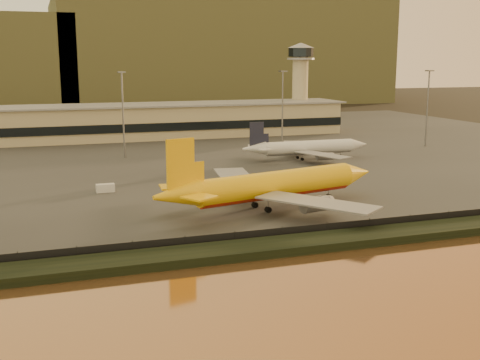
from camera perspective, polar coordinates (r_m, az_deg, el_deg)
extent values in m
plane|color=black|center=(108.66, 0.37, -4.08)|extent=(900.00, 900.00, 0.00)
cube|color=black|center=(93.23, 3.81, -6.29)|extent=(320.00, 7.00, 1.40)
cube|color=#2D2D2D|center=(199.08, -8.63, 2.87)|extent=(320.00, 220.00, 0.20)
cube|color=black|center=(96.59, 2.91, -5.27)|extent=(300.00, 0.05, 2.20)
cube|color=tan|center=(227.73, -10.03, 5.42)|extent=(160.00, 22.00, 12.00)
cube|color=black|center=(216.83, -9.56, 4.88)|extent=(160.00, 0.60, 3.00)
cube|color=gray|center=(227.19, -10.08, 7.00)|extent=(164.00, 24.00, 0.60)
cylinder|color=tan|center=(252.91, 5.70, 8.15)|extent=(6.40, 6.40, 30.00)
cylinder|color=black|center=(252.57, 5.78, 11.95)|extent=(10.40, 10.40, 3.50)
cone|color=gray|center=(252.62, 5.79, 12.57)|extent=(11.20, 11.20, 2.00)
cylinder|color=gray|center=(252.55, 5.77, 11.37)|extent=(11.20, 11.20, 0.80)
cylinder|color=slate|center=(181.35, -11.02, 5.99)|extent=(0.50, 0.50, 25.00)
cube|color=slate|center=(180.67, -11.18, 10.00)|extent=(2.20, 2.20, 0.40)
cylinder|color=slate|center=(192.64, 4.04, 6.47)|extent=(0.50, 0.50, 25.00)
cube|color=slate|center=(192.00, 4.10, 10.25)|extent=(2.20, 2.20, 0.40)
cylinder|color=slate|center=(212.03, 17.33, 6.43)|extent=(0.50, 0.50, 25.00)
cube|color=slate|center=(211.44, 17.54, 9.85)|extent=(2.20, 2.20, 0.40)
cube|color=brown|center=(456.30, -3.00, 12.06)|extent=(220.00, 160.00, 70.00)
cylinder|color=yellow|center=(118.05, 3.52, -0.36)|extent=(35.33, 13.18, 5.07)
cylinder|color=#B21F0A|center=(118.24, 3.51, -0.78)|extent=(34.12, 11.87, 3.96)
cone|color=yellow|center=(131.24, 10.97, 0.64)|extent=(7.83, 6.54, 5.07)
cone|color=yellow|center=(106.87, -6.07, -1.43)|extent=(9.73, 6.99, 5.07)
cube|color=yellow|center=(106.22, -5.66, 1.57)|extent=(5.31, 1.66, 8.88)
cube|color=yellow|center=(112.08, -6.34, -0.64)|extent=(5.23, 5.18, 0.30)
cube|color=yellow|center=(103.26, -3.85, -1.62)|extent=(6.68, 6.66, 0.30)
cube|color=gray|center=(128.69, -0.36, 0.23)|extent=(9.96, 22.71, 0.30)
cylinder|color=gray|center=(127.55, 1.35, -0.51)|extent=(6.35, 4.09, 2.79)
cube|color=gray|center=(107.24, 7.32, -2.11)|extent=(18.33, 21.82, 0.30)
cylinder|color=gray|center=(111.55, 7.19, -2.32)|extent=(6.35, 4.09, 2.79)
cylinder|color=black|center=(127.11, 8.41, -1.58)|extent=(1.29, 1.13, 1.12)
cylinder|color=slate|center=(126.99, 8.41, -1.33)|extent=(0.20, 0.20, 2.28)
cylinder|color=black|center=(115.12, 2.68, -2.83)|extent=(1.29, 1.13, 1.12)
cylinder|color=slate|center=(114.98, 2.68, -2.54)|extent=(0.20, 0.20, 2.28)
cylinder|color=black|center=(118.77, 1.42, -2.37)|extent=(1.29, 1.13, 1.12)
cylinder|color=slate|center=(118.64, 1.42, -2.10)|extent=(0.20, 0.20, 2.28)
cylinder|color=silver|center=(177.75, 6.56, 3.13)|extent=(27.42, 4.01, 3.80)
cylinder|color=gray|center=(177.84, 6.55, 2.92)|extent=(26.65, 3.17, 2.97)
cone|color=silver|center=(185.17, 11.16, 3.32)|extent=(5.36, 3.85, 3.80)
cone|color=silver|center=(171.27, 1.34, 2.99)|extent=(6.88, 3.86, 3.80)
cube|color=#1B1D31|center=(170.97, 1.59, 4.39)|extent=(4.19, 0.34, 6.66)
cube|color=silver|center=(175.28, 1.39, 3.28)|extent=(4.75, 4.63, 0.23)
cube|color=silver|center=(168.21, 2.27, 2.93)|extent=(4.72, 4.59, 0.23)
cube|color=gray|center=(186.99, 5.00, 3.36)|extent=(11.46, 17.86, 0.23)
cylinder|color=gray|center=(185.57, 5.84, 2.96)|extent=(4.58, 2.13, 2.09)
cube|color=gray|center=(168.18, 7.81, 2.41)|extent=(11.25, 17.88, 0.23)
cylinder|color=gray|center=(171.45, 7.99, 2.22)|extent=(4.58, 2.13, 2.09)
cylinder|color=black|center=(182.82, 9.51, 2.27)|extent=(0.84, 0.67, 0.84)
cylinder|color=slate|center=(182.76, 9.52, 2.40)|extent=(0.20, 0.20, 1.71)
cylinder|color=black|center=(175.51, 5.92, 1.99)|extent=(0.84, 0.67, 0.84)
cylinder|color=slate|center=(175.44, 5.92, 2.13)|extent=(0.20, 0.20, 1.71)
cylinder|color=black|center=(178.60, 5.47, 2.16)|extent=(0.84, 0.67, 0.84)
cylinder|color=slate|center=(178.53, 5.47, 2.30)|extent=(0.20, 0.20, 1.71)
cube|color=yellow|center=(141.69, 1.54, 0.01)|extent=(4.35, 2.70, 1.82)
cube|color=silver|center=(135.99, -12.65, -0.75)|extent=(4.02, 1.88, 1.79)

